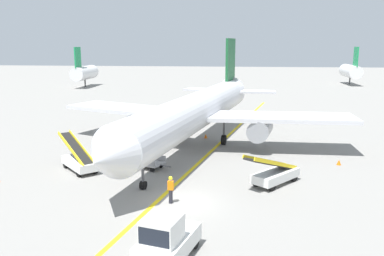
# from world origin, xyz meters

# --- Properties ---
(ground_plane) EXTENTS (300.00, 300.00, 0.00)m
(ground_plane) POSITION_xyz_m (0.00, 0.00, 0.00)
(ground_plane) COLOR gray
(taxi_line_yellow) EXTENTS (16.81, 78.34, 0.01)m
(taxi_line_yellow) POSITION_xyz_m (-0.54, 5.00, 0.00)
(taxi_line_yellow) COLOR yellow
(taxi_line_yellow) RESTS_ON ground
(airliner) EXTENTS (27.99, 35.10, 10.10)m
(airliner) POSITION_xyz_m (-0.43, 13.86, 3.42)
(airliner) COLOR silver
(airliner) RESTS_ON ground
(pushback_tug) EXTENTS (2.76, 3.97, 2.20)m
(pushback_tug) POSITION_xyz_m (0.15, -6.71, 0.99)
(pushback_tug) COLOR silver
(pushback_tug) RESTS_ON ground
(baggage_tug_near_wing) EXTENTS (2.66, 1.90, 2.10)m
(baggage_tug_near_wing) POSITION_xyz_m (-7.10, 12.22, 0.93)
(baggage_tug_near_wing) COLOR silver
(baggage_tug_near_wing) RESTS_ON ground
(belt_loader_forward_hold) EXTENTS (4.33, 4.51, 2.59)m
(belt_loader_forward_hold) POSITION_xyz_m (-8.68, 5.58, 0.78)
(belt_loader_forward_hold) COLOR silver
(belt_loader_forward_hold) RESTS_ON ground
(belt_loader_aft_hold) EXTENTS (4.14, 4.65, 2.59)m
(belt_loader_aft_hold) POSITION_xyz_m (5.84, 3.98, 0.78)
(belt_loader_aft_hold) COLOR silver
(belt_loader_aft_hold) RESTS_ON ground
(baggage_cart_loaded) EXTENTS (3.77, 2.52, 0.94)m
(baggage_cart_loaded) POSITION_xyz_m (-3.79, 6.74, 0.47)
(baggage_cart_loaded) COLOR #A5A5A8
(baggage_cart_loaded) RESTS_ON ground
(ground_crew_marshaller) EXTENTS (0.36, 0.24, 1.70)m
(ground_crew_marshaller) POSITION_xyz_m (-0.70, -0.14, 0.91)
(ground_crew_marshaller) COLOR #26262D
(ground_crew_marshaller) RESTS_ON ground
(safety_cone_nose_right) EXTENTS (0.36, 0.36, 0.44)m
(safety_cone_nose_right) POSITION_xyz_m (-3.17, 8.85, 0.22)
(safety_cone_nose_right) COLOR orange
(safety_cone_nose_right) RESTS_ON ground
(safety_cone_wingtip_left) EXTENTS (0.36, 0.36, 0.44)m
(safety_cone_wingtip_left) POSITION_xyz_m (0.12, 17.38, 0.22)
(safety_cone_wingtip_left) COLOR orange
(safety_cone_wingtip_left) RESTS_ON ground
(safety_cone_wingtip_right) EXTENTS (0.36, 0.36, 0.44)m
(safety_cone_wingtip_right) POSITION_xyz_m (11.37, 9.14, 0.22)
(safety_cone_wingtip_right) COLOR orange
(safety_cone_wingtip_right) RESTS_ON ground
(distant_aircraft_far_left) EXTENTS (3.00, 10.10, 8.80)m
(distant_aircraft_far_left) POSITION_xyz_m (-30.47, 64.70, 3.22)
(distant_aircraft_far_left) COLOR silver
(distant_aircraft_far_left) RESTS_ON ground
(distant_aircraft_mid_left) EXTENTS (3.00, 10.10, 8.80)m
(distant_aircraft_mid_left) POSITION_xyz_m (29.74, 76.42, 3.22)
(distant_aircraft_mid_left) COLOR silver
(distant_aircraft_mid_left) RESTS_ON ground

